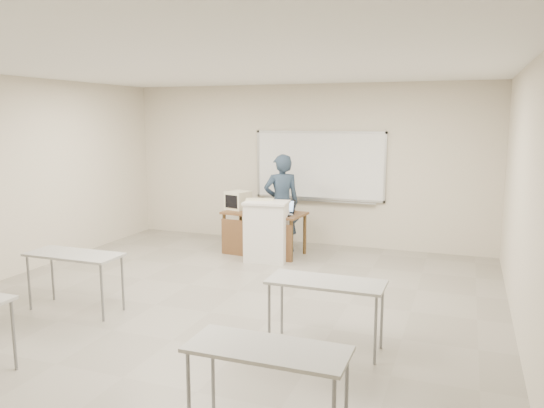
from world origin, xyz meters
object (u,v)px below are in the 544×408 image
at_px(instructor_desk, 262,225).
at_px(presenter, 282,203).
at_px(podium, 266,231).
at_px(mouse, 291,215).
at_px(crt_monitor, 238,200).
at_px(laptop, 284,211).
at_px(keyboard, 260,199).
at_px(whiteboard, 319,167).

height_order(instructor_desk, presenter, presenter).
height_order(podium, mouse, podium).
height_order(podium, crt_monitor, crt_monitor).
height_order(crt_monitor, presenter, presenter).
xyz_separation_m(laptop, keyboard, (-0.35, -0.22, 0.22)).
bearing_deg(presenter, keyboard, 44.03).
distance_m(crt_monitor, presenter, 0.79).
distance_m(podium, mouse, 0.49).
relative_size(whiteboard, keyboard, 5.31).
distance_m(whiteboard, podium, 1.83).
distance_m(whiteboard, crt_monitor, 1.65).
height_order(mouse, presenter, presenter).
bearing_deg(whiteboard, mouse, -96.87).
xyz_separation_m(laptop, mouse, (0.15, -0.08, -0.04)).
bearing_deg(instructor_desk, presenter, 65.84).
distance_m(podium, presenter, 0.79).
bearing_deg(presenter, whiteboard, -152.26).
height_order(podium, presenter, presenter).
xyz_separation_m(whiteboard, podium, (-0.50, -1.47, -0.97)).
bearing_deg(mouse, instructor_desk, -178.86).
height_order(whiteboard, mouse, whiteboard).
xyz_separation_m(instructor_desk, keyboard, (0.05, -0.23, 0.48)).
bearing_deg(mouse, presenter, 134.82).
bearing_deg(presenter, crt_monitor, -19.37).
bearing_deg(mouse, keyboard, -153.68).
bearing_deg(podium, instructor_desk, 115.67).
bearing_deg(mouse, whiteboard, 93.42).
bearing_deg(whiteboard, keyboard, -115.09).
distance_m(whiteboard, presenter, 1.09).
height_order(whiteboard, keyboard, whiteboard).
xyz_separation_m(whiteboard, crt_monitor, (-1.25, -0.92, -0.57)).
distance_m(instructor_desk, presenter, 0.56).
relative_size(whiteboard, crt_monitor, 6.17).
distance_m(laptop, presenter, 0.44).
xyz_separation_m(podium, laptop, (0.20, 0.30, 0.30)).
bearing_deg(whiteboard, instructor_desk, -121.20).
bearing_deg(whiteboard, crt_monitor, -143.68).
relative_size(laptop, presenter, 0.19).
distance_m(crt_monitor, keyboard, 0.77).
bearing_deg(crt_monitor, laptop, 0.44).
relative_size(crt_monitor, keyboard, 0.86).
relative_size(mouse, keyboard, 0.21).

